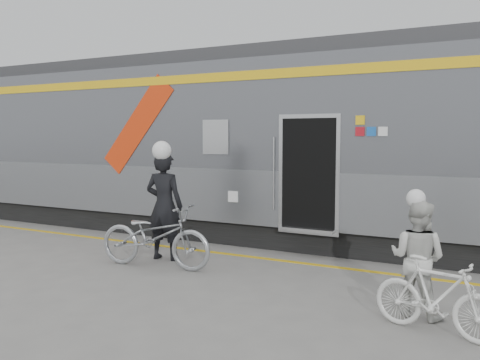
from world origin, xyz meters
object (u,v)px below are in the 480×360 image
Objects in this scene: bicycle_left at (155,236)px; woman at (417,258)px; man at (164,206)px; bicycle_right at (437,297)px.

woman is (4.38, -0.39, 0.19)m from bicycle_left.
man is 5.13m from bicycle_right.
man is 0.95× the size of bicycle_left.
bicycle_right is (4.88, -1.49, -0.55)m from man.
man reaches higher than bicycle_right.
bicycle_left is 4.40m from woman.
man is at bearing 1.99° from woman.
bicycle_left is at bearing 8.50° from woman.
bicycle_right is at bearing -108.44° from bicycle_left.
man is 1.35× the size of woman.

